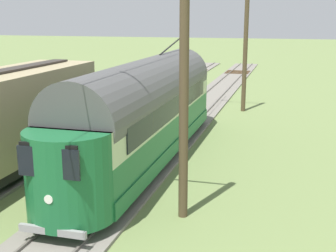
% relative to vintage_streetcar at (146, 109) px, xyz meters
% --- Properties ---
extents(ground_plane, '(220.00, 220.00, 0.00)m').
position_rel_vintage_streetcar_xyz_m(ground_plane, '(2.39, -0.87, -2.25)').
color(ground_plane, olive).
extents(track_streetcar_siding, '(2.80, 80.00, 0.18)m').
position_rel_vintage_streetcar_xyz_m(track_streetcar_siding, '(-0.00, -1.18, -2.20)').
color(track_streetcar_siding, slate).
rests_on(track_streetcar_siding, ground).
extents(track_adjacent_siding, '(2.80, 80.00, 0.18)m').
position_rel_vintage_streetcar_xyz_m(track_adjacent_siding, '(4.78, -1.18, -2.20)').
color(track_adjacent_siding, slate).
rests_on(track_adjacent_siding, ground).
extents(vintage_streetcar, '(2.65, 15.95, 4.88)m').
position_rel_vintage_streetcar_xyz_m(vintage_streetcar, '(0.00, 0.00, 0.00)').
color(vintage_streetcar, '#196033').
rests_on(vintage_streetcar, ground).
extents(catenary_pole_foreground, '(3.03, 0.28, 7.89)m').
position_rel_vintage_streetcar_xyz_m(catenary_pole_foreground, '(-2.73, -11.55, 1.87)').
color(catenary_pole_foreground, '#4C3D28').
rests_on(catenary_pole_foreground, ground).
extents(catenary_pole_mid_near, '(3.03, 0.28, 7.89)m').
position_rel_vintage_streetcar_xyz_m(catenary_pole_mid_near, '(-2.73, 4.95, 1.87)').
color(catenary_pole_mid_near, '#4C3D28').
rests_on(catenary_pole_mid_near, ground).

